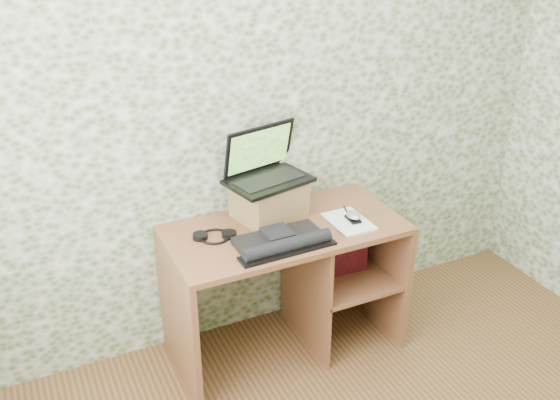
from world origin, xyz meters
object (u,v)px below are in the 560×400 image
desk (296,266)px  laptop (265,168)px  notepad (349,222)px  keyboard (282,241)px  riser (269,200)px

desk → laptop: size_ratio=2.61×
desk → notepad: 0.38m
desk → laptop: bearing=122.7°
notepad → keyboard: bearing=-172.3°
desk → notepad: bearing=-27.9°
riser → notepad: size_ratio=1.22×
laptop → riser: bearing=-103.0°
riser → desk: bearing=-48.4°
riser → laptop: size_ratio=0.70×
laptop → desk: bearing=-70.3°
riser → notepad: riser is taller
laptop → keyboard: laptop is taller
desk → riser: riser is taller
desk → keyboard: (-0.17, -0.18, 0.29)m
riser → notepad: 0.42m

